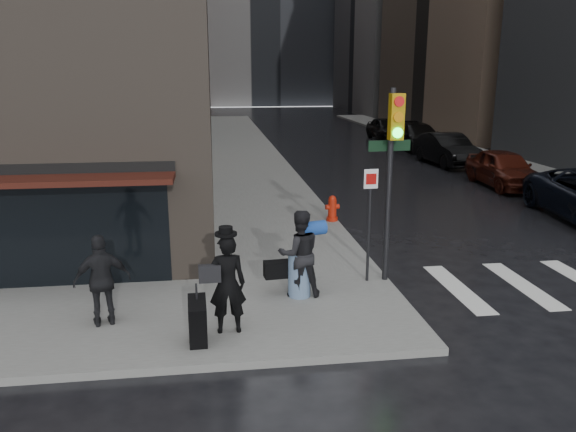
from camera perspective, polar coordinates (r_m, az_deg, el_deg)
The scene contains 14 objects.
ground at distance 11.67m, azimuth 2.79°, elevation -10.01°, with size 140.00×140.00×0.00m, color black.
sidewalk_left at distance 37.79m, azimuth -4.69°, elevation 7.14°, with size 4.00×50.00×0.15m, color slate.
sidewalk_right at distance 40.79m, azimuth 14.77°, elevation 7.25°, with size 3.00×50.00×0.15m, color slate.
bldg_left_far at distance 73.73m, azimuth -17.36°, elevation 20.16°, with size 22.00×20.00×26.00m, color brown.
bldg_right_far at distance 74.34m, azimuth 15.37°, elevation 19.85°, with size 22.00×20.00×25.00m, color slate.
man_overcoat at distance 10.26m, azimuth -6.80°, elevation -7.48°, with size 1.06×1.06×2.06m.
man_jeans at distance 11.89m, azimuth 1.12°, elevation -3.83°, with size 1.37×0.80×1.89m.
man_greycoat at distance 11.13m, azimuth -18.35°, elevation -6.23°, with size 1.12×0.69×1.77m.
traffic_light at distance 12.52m, azimuth 10.34°, elevation 5.60°, with size 1.09×0.52×4.35m.
fire_hydrant at distance 18.17m, azimuth 4.51°, elevation 0.67°, with size 0.47×0.36×0.83m.
parked_car_1 at distance 25.94m, azimuth 21.06°, elevation 4.53°, with size 1.89×4.69×1.60m, color #41150D.
parked_car_2 at distance 31.22m, azimuth 15.84°, elevation 6.53°, with size 1.77×5.09×1.68m, color black.
parked_car_3 at distance 36.92m, azimuth 13.02°, elevation 7.85°, with size 2.35×5.78×1.68m, color black.
parked_car_4 at distance 42.44m, azimuth 9.86°, elevation 8.75°, with size 1.88×4.68×1.59m, color black.
Camera 1 is at (-1.98, -10.44, 4.82)m, focal length 35.00 mm.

